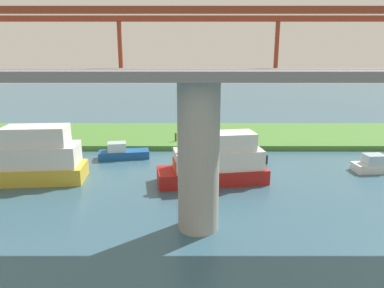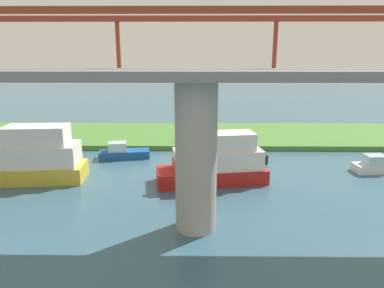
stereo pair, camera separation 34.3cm
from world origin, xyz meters
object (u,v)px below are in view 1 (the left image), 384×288
motorboat_red (216,162)px  person_on_bank (215,135)px  mooring_post (176,137)px  pontoon_yellow (378,165)px  houseboat_blue (122,153)px  motorboat_white (26,159)px  skiff_small (236,158)px  bridge_pylon (198,157)px

motorboat_red → person_on_bank: bearing=-92.9°
mooring_post → pontoon_yellow: (-17.13, 8.28, -0.42)m
houseboat_blue → motorboat_red: (-8.30, 6.25, 1.00)m
motorboat_white → motorboat_red: bearing=179.2°
skiff_small → houseboat_blue: size_ratio=1.12×
motorboat_white → houseboat_blue: (-6.04, -6.05, -1.18)m
bridge_pylon → mooring_post: bridge_pylon is taller
mooring_post → motorboat_red: size_ratio=0.10×
person_on_bank → motorboat_red: (0.53, 10.47, 0.35)m
motorboat_red → pontoon_yellow: bearing=-169.6°
motorboat_white → houseboat_blue: 8.63m
houseboat_blue → motorboat_red: size_ratio=0.56×
bridge_pylon → skiff_small: (-3.50, -11.67, -3.50)m
mooring_post → houseboat_blue: bearing=43.6°
person_on_bank → motorboat_red: size_ratio=0.16×
motorboat_white → skiff_small: 16.94m
pontoon_yellow → bridge_pylon: bearing=33.0°
skiff_small → motorboat_red: motorboat_red is taller
person_on_bank → pontoon_yellow: 15.32m
pontoon_yellow → mooring_post: bearing=-25.8°
skiff_small → houseboat_blue: (10.33, -1.85, -0.06)m
skiff_small → pontoon_yellow: 11.72m
person_on_bank → motorboat_white: 18.08m
motorboat_white → pontoon_yellow: size_ratio=2.09×
bridge_pylon → person_on_bank: (-1.99, -17.74, -2.90)m
motorboat_red → skiff_small: bearing=-114.9°
mooring_post → houseboat_blue: houseboat_blue is taller
bridge_pylon → pontoon_yellow: size_ratio=1.83×
person_on_bank → houseboat_blue: bearing=25.6°
mooring_post → houseboat_blue: (4.77, 4.54, -0.39)m
mooring_post → houseboat_blue: size_ratio=0.18×
person_on_bank → motorboat_red: 10.49m
mooring_post → skiff_small: 8.48m
motorboat_white → person_on_bank: bearing=-145.4°
mooring_post → skiff_small: size_ratio=0.16×
skiff_small → motorboat_white: bearing=14.4°
bridge_pylon → houseboat_blue: bridge_pylon is taller
person_on_bank → mooring_post: person_on_bank is taller
motorboat_white → skiff_small: motorboat_white is taller
person_on_bank → motorboat_red: motorboat_red is taller
mooring_post → motorboat_white: 15.16m
skiff_small → mooring_post: bearing=-49.0°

